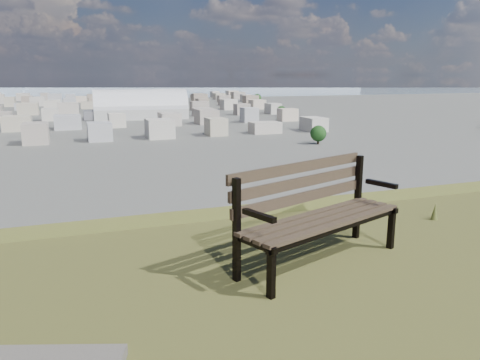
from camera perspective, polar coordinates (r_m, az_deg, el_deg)
name	(u,v)px	position (r m, az deg, el deg)	size (l,w,h in m)	color
park_bench	(315,208)	(3.97, 9.09, -3.35)	(1.66, 1.03, 0.83)	#413625
arena	(141,110)	(299.56, -11.99, 8.39)	(57.38, 27.47, 23.58)	beige
city_blocks	(70,105)	(395.81, -20.07, 8.59)	(395.00, 361.00, 7.00)	#BEB3A7
city_trees	(25,111)	(321.41, -24.72, 7.67)	(406.52, 387.20, 9.98)	#2F2517
bay_water	(67,90)	(901.09, -20.30, 10.23)	(2400.00, 700.00, 0.12)	#8197A4
far_hills	(42,75)	(1404.89, -22.99, 11.66)	(2050.00, 340.00, 60.00)	#9FAEC5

